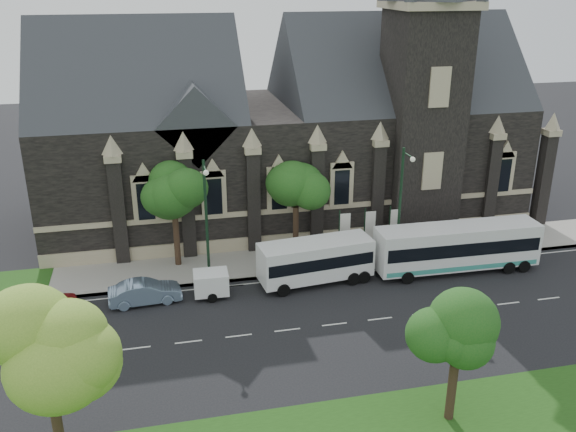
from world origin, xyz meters
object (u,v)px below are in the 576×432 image
object	(u,v)px
tree_park_near	(51,341)
car_far_red	(41,302)
banner_flag_right	(393,226)
sedan	(145,292)
tree_walk_right	(298,183)
street_lamp_near	(401,201)
shuttle_bus	(316,259)
street_lamp_mid	(207,216)
box_trailer	(211,283)
tree_park_east	(460,334)
banner_flag_center	(368,228)
banner_flag_left	(343,230)
tree_walk_left	(176,192)
tour_coach	(457,247)

from	to	relation	value
tree_park_near	car_far_red	world-z (taller)	tree_park_near
banner_flag_right	sedan	bearing A→B (deg)	-169.01
tree_walk_right	banner_flag_right	distance (m)	8.05
tree_park_near	sedan	size ratio (longest dim) A/B	1.81
street_lamp_near	shuttle_bus	xyz separation A→B (m)	(-6.67, -1.31, -3.34)
tree_walk_right	street_lamp_mid	world-z (taller)	street_lamp_mid
tree_park_near	box_trailer	world-z (taller)	tree_park_near
street_lamp_mid	shuttle_bus	bearing A→B (deg)	-10.16
tree_park_east	banner_flag_center	xyz separation A→B (m)	(2.11, 18.32, -2.24)
banner_flag_center	shuttle_bus	distance (m)	5.94
sedan	banner_flag_left	bearing A→B (deg)	-80.30
tree_walk_left	car_far_red	size ratio (longest dim) A/B	1.73
tour_coach	tree_walk_right	bearing A→B (deg)	153.91
street_lamp_near	car_far_red	distance (m)	25.35
tour_coach	street_lamp_mid	bearing A→B (deg)	175.19
banner_flag_center	tour_coach	world-z (taller)	banner_flag_center
street_lamp_near	street_lamp_mid	xyz separation A→B (m)	(-14.00, 0.00, 0.00)
tree_park_east	tree_walk_right	world-z (taller)	tree_walk_right
tree_walk_left	banner_flag_center	world-z (taller)	tree_walk_left
banner_flag_right	street_lamp_mid	bearing A→B (deg)	-172.40
tree_park_near	tour_coach	xyz separation A→B (m)	(25.59, 14.07, -4.51)
street_lamp_mid	box_trailer	size ratio (longest dim) A/B	2.69
tree_walk_left	street_lamp_mid	bearing A→B (deg)	-63.53
street_lamp_mid	shuttle_bus	xyz separation A→B (m)	(7.33, -1.31, -3.34)
street_lamp_near	sedan	world-z (taller)	street_lamp_near
tree_walk_right	banner_flag_left	bearing A→B (deg)	-29.10
street_lamp_mid	tree_park_east	bearing A→B (deg)	-58.21
street_lamp_near	shuttle_bus	distance (m)	7.57
tree_park_east	sedan	distance (m)	21.06
banner_flag_left	banner_flag_right	size ratio (longest dim) A/B	1.00
tree_walk_left	banner_flag_right	world-z (taller)	tree_walk_left
car_far_red	tree_park_east	bearing A→B (deg)	-127.49
tree_park_east	car_far_red	bearing A→B (deg)	144.89
street_lamp_near	tour_coach	size ratio (longest dim) A/B	0.75
street_lamp_mid	banner_flag_center	world-z (taller)	street_lamp_mid
tree_walk_left	car_far_red	bearing A→B (deg)	-150.34
car_far_red	banner_flag_center	bearing A→B (deg)	-83.82
tree_park_near	tree_park_east	bearing A→B (deg)	-1.77
banner_flag_left	tree_park_east	bearing A→B (deg)	-90.35
sedan	tree_park_east	bearing A→B (deg)	-139.35
tree_walk_right	street_lamp_mid	xyz separation A→B (m)	(-7.21, -3.62, -0.71)
tree_park_near	tree_walk_left	distance (m)	20.38
street_lamp_mid	car_far_red	world-z (taller)	street_lamp_mid
banner_flag_left	sedan	xyz separation A→B (m)	(-14.71, -3.63, -1.60)
street_lamp_near	sedan	distance (m)	19.00
street_lamp_mid	street_lamp_near	bearing A→B (deg)	0.00
tree_park_east	tour_coach	size ratio (longest dim) A/B	0.52
street_lamp_near	banner_flag_right	xyz separation A→B (m)	(0.29, 1.91, -2.73)
banner_flag_left	box_trailer	distance (m)	11.08
banner_flag_left	banner_flag_center	xyz separation A→B (m)	(2.00, 0.00, 0.00)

